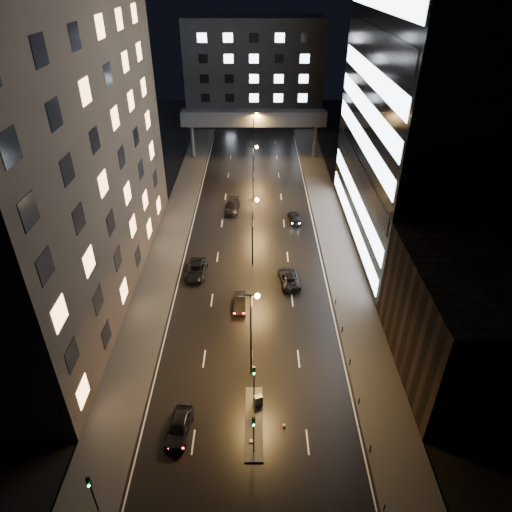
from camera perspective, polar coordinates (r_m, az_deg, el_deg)
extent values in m
plane|color=black|center=(73.68, -0.38, 4.10)|extent=(160.00, 160.00, 0.00)
cube|color=#383533|center=(70.49, -10.63, 2.15)|extent=(5.00, 110.00, 0.15)
cube|color=#383533|center=(70.32, 9.84, 2.15)|extent=(5.00, 110.00, 0.15)
cube|color=#2D2319|center=(55.99, -25.03, 13.96)|extent=(15.00, 48.00, 40.00)
cube|color=black|center=(48.68, 23.85, -7.52)|extent=(10.00, 18.00, 12.00)
cube|color=black|center=(66.73, 22.91, 19.32)|extent=(20.00, 36.00, 45.00)
cube|color=#333335|center=(124.83, -0.24, 22.14)|extent=(34.00, 14.00, 25.00)
cube|color=#333335|center=(98.43, -0.30, 16.88)|extent=(30.00, 3.00, 3.00)
cylinder|color=#333335|center=(100.81, -7.93, 13.99)|extent=(0.80, 0.80, 7.00)
cylinder|color=#333335|center=(100.68, 7.36, 14.01)|extent=(0.80, 0.80, 7.00)
cube|color=#383533|center=(44.11, -0.26, -20.06)|extent=(1.60, 8.00, 0.15)
cylinder|color=black|center=(44.28, -0.25, -16.06)|extent=(0.12, 0.12, 3.50)
cube|color=black|center=(42.66, -0.26, -14.10)|extent=(0.28, 0.22, 0.90)
sphere|color=#0CFF33|center=(42.76, -0.26, -14.50)|extent=(0.18, 0.18, 0.18)
cylinder|color=black|center=(40.86, -0.29, -21.85)|extent=(0.12, 0.12, 3.50)
cube|color=black|center=(39.09, -0.29, -19.98)|extent=(0.28, 0.22, 0.90)
sphere|color=#0CFF33|center=(39.23, -0.29, -20.39)|extent=(0.18, 0.18, 0.18)
cylinder|color=black|center=(40.13, -19.54, -26.70)|extent=(0.12, 0.12, 3.50)
cube|color=black|center=(38.32, -20.19, -24.97)|extent=(0.28, 0.22, 0.90)
sphere|color=#0CFF33|center=(38.48, -20.17, -25.37)|extent=(0.18, 0.18, 0.18)
cylinder|color=black|center=(40.61, 15.73, -28.09)|extent=(0.12, 0.12, 0.90)
cylinder|color=black|center=(43.15, 14.09, -22.38)|extent=(0.12, 0.12, 0.90)
cylinder|color=black|center=(46.09, 12.75, -17.34)|extent=(0.12, 0.12, 0.90)
cylinder|color=black|center=(49.37, 11.64, -12.93)|extent=(0.12, 0.12, 0.90)
cylinder|color=black|center=(52.91, 10.71, -9.08)|extent=(0.12, 0.12, 0.90)
cylinder|color=black|center=(56.68, 9.92, -5.73)|extent=(0.12, 0.12, 0.90)
cylinder|color=black|center=(44.52, -0.64, -10.03)|extent=(0.18, 0.18, 10.00)
cylinder|color=black|center=(41.30, -0.68, -4.91)|extent=(1.20, 0.12, 0.12)
sphere|color=#FF9E38|center=(41.35, 0.15, -5.02)|extent=(0.50, 0.50, 0.50)
cylinder|color=black|center=(60.76, -0.46, 2.85)|extent=(0.18, 0.18, 10.00)
cylinder|color=black|center=(58.44, -0.48, 7.11)|extent=(1.20, 0.12, 0.12)
sphere|color=#FF9E38|center=(58.49, 0.11, 7.02)|extent=(0.50, 0.50, 0.50)
cylinder|color=black|center=(78.76, -0.36, 10.09)|extent=(0.18, 0.18, 10.00)
cylinder|color=black|center=(76.98, -0.37, 13.53)|extent=(1.20, 0.12, 0.12)
sphere|color=#FF9E38|center=(77.01, 0.08, 13.46)|extent=(0.50, 0.50, 0.50)
cylinder|color=black|center=(97.53, -0.30, 14.59)|extent=(0.18, 0.18, 10.00)
cylinder|color=black|center=(96.11, -0.31, 17.42)|extent=(1.20, 0.12, 0.12)
sphere|color=#FF9E38|center=(96.13, 0.07, 17.37)|extent=(0.50, 0.50, 0.50)
imported|color=black|center=(43.46, -9.58, -20.27)|extent=(2.37, 4.85, 1.60)
imported|color=black|center=(55.51, -2.06, -5.82)|extent=(1.51, 4.12, 1.35)
imported|color=black|center=(61.48, -7.48, -1.72)|extent=(2.80, 5.61, 1.53)
imported|color=black|center=(77.28, -2.97, 6.15)|extent=(2.55, 5.55, 1.57)
imported|color=black|center=(59.62, 4.14, -2.76)|extent=(3.00, 5.50, 1.46)
imported|color=black|center=(74.32, 4.87, 4.82)|extent=(2.33, 4.72, 1.32)
cube|color=#545457|center=(44.75, 0.28, -17.62)|extent=(0.89, 0.75, 1.21)
cone|color=#FF570D|center=(42.73, -0.61, -22.14)|extent=(0.48, 0.48, 0.50)
cone|color=red|center=(43.77, 3.51, -20.40)|extent=(0.35, 0.35, 0.45)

